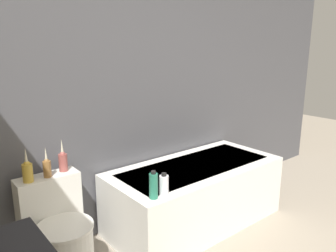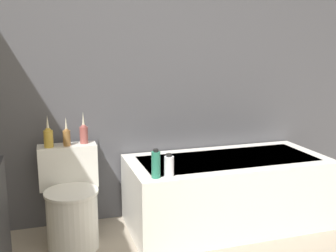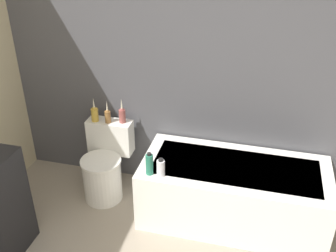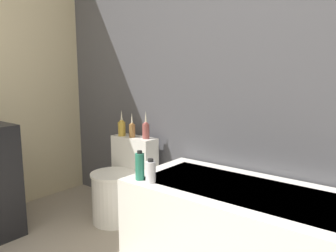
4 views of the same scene
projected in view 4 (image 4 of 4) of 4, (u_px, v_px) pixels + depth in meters
The scene contains 8 objects.
wall_back_tiled at pixel (195, 68), 2.63m from camera, with size 6.40×0.06×2.60m.
bathtub at pixel (249, 232), 2.05m from camera, with size 1.58×0.74×0.55m.
toilet at pixel (120, 184), 2.83m from camera, with size 0.43×0.54×0.70m.
vase_gold at pixel (122, 127), 2.96m from camera, with size 0.07×0.07×0.24m.
vase_silver at pixel (132, 129), 2.88m from camera, with size 0.05×0.05×0.22m.
vase_bronze at pixel (146, 129), 2.83m from camera, with size 0.06×0.06×0.24m.
shampoo_bottle_tall at pixel (140, 166), 2.19m from camera, with size 0.06×0.06×0.20m.
shampoo_bottle_short at pixel (151, 172), 2.14m from camera, with size 0.07×0.07×0.16m.
Camera 4 is at (1.49, 0.04, 1.27)m, focal length 35.00 mm.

